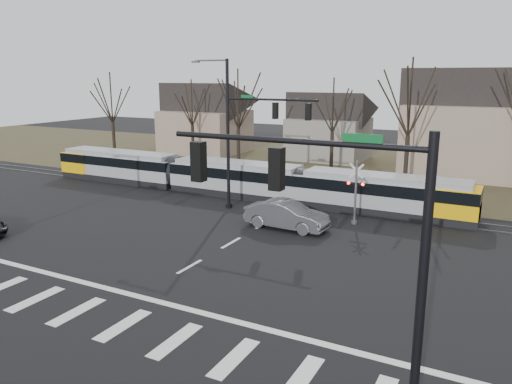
% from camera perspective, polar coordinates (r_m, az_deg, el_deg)
% --- Properties ---
extents(ground, '(140.00, 140.00, 0.00)m').
position_cam_1_polar(ground, '(23.37, -10.45, -9.99)').
color(ground, black).
extents(grass_verge, '(140.00, 28.00, 0.01)m').
position_cam_1_polar(grass_verge, '(51.41, 11.99, 2.68)').
color(grass_verge, '#38331E').
rests_on(grass_verge, ground).
extents(crosswalk, '(27.00, 2.60, 0.01)m').
position_cam_1_polar(crosswalk, '(20.69, -17.45, -13.58)').
color(crosswalk, silver).
rests_on(crosswalk, ground).
extents(stop_line, '(28.00, 0.35, 0.01)m').
position_cam_1_polar(stop_line, '(22.11, -13.37, -11.51)').
color(stop_line, silver).
rests_on(stop_line, ground).
extents(lane_dashes, '(0.18, 30.00, 0.01)m').
position_cam_1_polar(lane_dashes, '(36.59, 5.09, -1.29)').
color(lane_dashes, silver).
rests_on(lane_dashes, ground).
extents(rail_pair, '(90.00, 1.52, 0.06)m').
position_cam_1_polar(rail_pair, '(36.40, 4.97, -1.32)').
color(rail_pair, '#59595E').
rests_on(rail_pair, ground).
extents(tram, '(35.09, 2.61, 2.66)m').
position_cam_1_polar(tram, '(38.63, -2.37, 1.72)').
color(tram, gray).
rests_on(tram, ground).
extents(sedan, '(2.17, 5.28, 1.70)m').
position_cam_1_polar(sedan, '(30.37, 3.52, -2.63)').
color(sedan, '#48494F').
rests_on(sedan, ground).
extents(signal_pole_near_right, '(6.72, 0.44, 8.00)m').
position_cam_1_polar(signal_pole_near_right, '(11.96, 9.69, -6.28)').
color(signal_pole_near_right, black).
rests_on(signal_pole_near_right, ground).
extents(signal_pole_far, '(9.28, 0.44, 10.20)m').
position_cam_1_polar(signal_pole_far, '(33.48, -0.88, 7.33)').
color(signal_pole_far, black).
rests_on(signal_pole_far, ground).
extents(rail_crossing_signal, '(1.08, 0.36, 4.00)m').
position_cam_1_polar(rail_crossing_signal, '(31.59, 11.30, -0.30)').
color(rail_crossing_signal, '#59595B').
rests_on(rail_crossing_signal, ground).
extents(tree_row, '(59.20, 7.20, 10.00)m').
position_cam_1_polar(tree_row, '(44.48, 12.65, 7.56)').
color(tree_row, black).
rests_on(tree_row, ground).
extents(house_a, '(9.72, 8.64, 8.60)m').
position_cam_1_polar(house_a, '(61.00, -5.82, 8.74)').
color(house_a, gray).
rests_on(house_a, ground).
extents(house_b, '(8.64, 7.56, 7.65)m').
position_cam_1_polar(house_b, '(56.15, 8.37, 7.78)').
color(house_b, slate).
rests_on(house_b, ground).
extents(house_c, '(10.80, 8.64, 10.10)m').
position_cam_1_polar(house_c, '(50.12, 22.63, 7.74)').
color(house_c, gray).
rests_on(house_c, ground).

